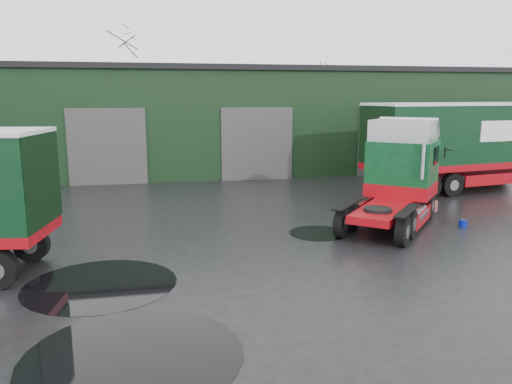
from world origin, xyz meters
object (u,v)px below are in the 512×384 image
lorry_right (483,146)px  wash_bucket (463,223)px  warehouse (239,118)px  hero_tractor (391,175)px  tree_back_a (122,94)px  tree_back_b (308,106)px

lorry_right → wash_bucket: lorry_right is taller
warehouse → wash_bucket: size_ratio=113.44×
hero_tractor → tree_back_a: tree_back_a is taller
hero_tractor → wash_bucket: hero_tractor is taller
tree_back_b → hero_tractor: bearing=-101.5°
lorry_right → wash_bucket: (-5.42, -6.66, -2.04)m
tree_back_a → warehouse: bearing=-51.3°
hero_tractor → lorry_right: bearing=78.1°
warehouse → tree_back_a: size_ratio=3.41×
warehouse → hero_tractor: (2.50, -17.11, -1.26)m
tree_back_a → lorry_right: bearing=-48.6°
warehouse → lorry_right: 15.27m
warehouse → hero_tractor: warehouse is taller
lorry_right → warehouse: bearing=-145.2°
hero_tractor → tree_back_a: 29.21m
warehouse → lorry_right: warehouse is taller
tree_back_b → wash_bucket: bearing=-95.9°
warehouse → hero_tractor: size_ratio=5.31×
warehouse → hero_tractor: 17.34m
hero_tractor → wash_bucket: (2.62, -0.56, -1.76)m
lorry_right → tree_back_b: bearing=177.9°
warehouse → tree_back_a: (-8.00, 10.00, 1.59)m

